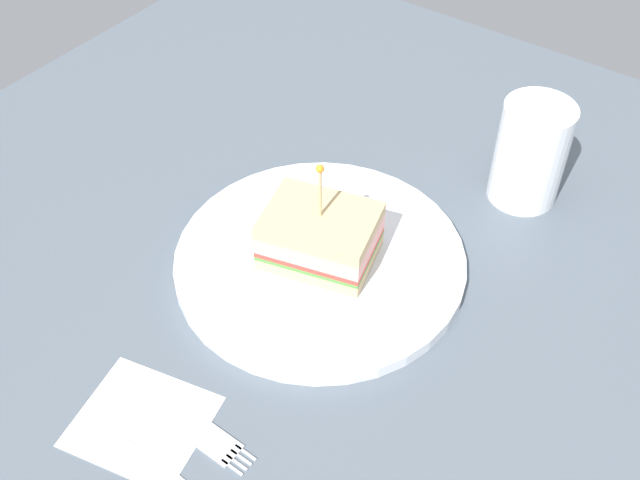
{
  "coord_description": "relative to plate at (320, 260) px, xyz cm",
  "views": [
    {
      "loc": [
        38.69,
        27.79,
        51.32
      ],
      "look_at": [
        0.0,
        0.0,
        3.27
      ],
      "focal_mm": 43.1,
      "sensor_mm": 36.0,
      "label": 1
    }
  ],
  "objects": [
    {
      "name": "ground_plane",
      "position": [
        0.0,
        0.0,
        -1.63
      ],
      "size": [
        93.25,
        93.25,
        2.0
      ],
      "primitive_type": "cube",
      "color": "#4C5660"
    },
    {
      "name": "plate",
      "position": [
        0.0,
        0.0,
        0.0
      ],
      "size": [
        26.31,
        26.31,
        1.27
      ],
      "primitive_type": "cylinder",
      "color": "white",
      "rests_on": "ground_plane"
    },
    {
      "name": "sandwich_half_center",
      "position": [
        0.06,
        -0.31,
        3.14
      ],
      "size": [
        9.44,
        11.12,
        10.52
      ],
      "color": "tan",
      "rests_on": "plate"
    },
    {
      "name": "drink_glass",
      "position": [
        -19.62,
        10.64,
        4.02
      ],
      "size": [
        6.8,
        6.8,
        10.48
      ],
      "color": "silver",
      "rests_on": "ground_plane"
    },
    {
      "name": "napkin",
      "position": [
        21.16,
        -1.52,
        -0.56
      ],
      "size": [
        10.69,
        11.43,
        0.15
      ],
      "primitive_type": "cube",
      "rotation": [
        0.0,
        0.0,
        8.07
      ],
      "color": "white",
      "rests_on": "ground_plane"
    },
    {
      "name": "fork",
      "position": [
        19.26,
        2.54,
        -0.46
      ],
      "size": [
        2.28,
        13.33,
        0.35
      ],
      "color": "silver",
      "rests_on": "ground_plane"
    },
    {
      "name": "knife",
      "position": [
        23.38,
        1.81,
        -0.46
      ],
      "size": [
        1.99,
        11.86,
        0.35
      ],
      "color": "silver",
      "rests_on": "ground_plane"
    }
  ]
}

